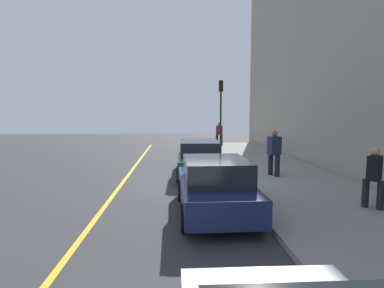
{
  "coord_description": "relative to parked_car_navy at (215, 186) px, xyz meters",
  "views": [
    {
      "loc": [
        -12.26,
        1.15,
        2.71
      ],
      "look_at": [
        2.09,
        0.38,
        1.25
      ],
      "focal_mm": 29.11,
      "sensor_mm": 36.0,
      "label": 1
    }
  ],
  "objects": [
    {
      "name": "pedestrian_navy_coat",
      "position": [
        4.19,
        -2.94,
        0.37
      ],
      "size": [
        0.57,
        0.58,
        1.84
      ],
      "color": "black",
      "rests_on": "sidewalk"
    },
    {
      "name": "ground_plane",
      "position": [
        4.18,
        -0.1,
        -0.76
      ],
      "size": [
        56.0,
        56.0,
        0.0
      ],
      "primitive_type": "plane",
      "color": "#333335"
    },
    {
      "name": "pedestrian_black_coat",
      "position": [
        -0.22,
        -4.22,
        0.27
      ],
      "size": [
        0.5,
        0.51,
        1.64
      ],
      "color": "black",
      "rests_on": "sidewalk"
    },
    {
      "name": "parked_car_green",
      "position": [
        5.21,
        0.02,
        0.0
      ],
      "size": [
        4.64,
        1.99,
        1.51
      ],
      "color": "black",
      "rests_on": "ground"
    },
    {
      "name": "sidewalk",
      "position": [
        4.18,
        -3.4,
        -0.68
      ],
      "size": [
        28.0,
        4.6,
        0.15
      ],
      "primitive_type": "cube",
      "color": "gray",
      "rests_on": "ground"
    },
    {
      "name": "lane_stripe_centre",
      "position": [
        4.18,
        3.1,
        -0.75
      ],
      "size": [
        28.0,
        0.14,
        0.01
      ],
      "primitive_type": "cube",
      "color": "gold",
      "rests_on": "ground"
    },
    {
      "name": "pedestrian_burgundy_coat",
      "position": [
        15.84,
        -2.35,
        0.35
      ],
      "size": [
        0.56,
        0.57,
        1.79
      ],
      "color": "black",
      "rests_on": "sidewalk"
    },
    {
      "name": "traffic_light_pole",
      "position": [
        12.06,
        -1.9,
        2.49
      ],
      "size": [
        0.35,
        0.26,
        4.61
      ],
      "color": "#2D2D19",
      "rests_on": "sidewalk"
    },
    {
      "name": "parked_car_navy",
      "position": [
        0.0,
        0.0,
        0.0
      ],
      "size": [
        4.16,
        1.95,
        1.51
      ],
      "color": "black",
      "rests_on": "ground"
    }
  ]
}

